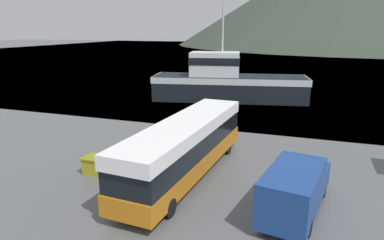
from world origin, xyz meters
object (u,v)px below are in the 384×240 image
tour_bus (186,145)px  fishing_boat (227,82)px  storage_bin (97,165)px  delivery_van (295,188)px

tour_bus → fishing_boat: bearing=101.6°
tour_bus → storage_bin: size_ratio=8.70×
fishing_boat → storage_bin: bearing=-16.5°
storage_bin → fishing_boat: bearing=84.6°
delivery_van → fishing_boat: fishing_boat is taller
delivery_van → fishing_boat: (-8.97, 24.19, 0.87)m
tour_bus → delivery_van: tour_bus is taller
delivery_van → storage_bin: delivery_van is taller
fishing_boat → delivery_van: bearing=9.3°
fishing_boat → storage_bin: size_ratio=12.59×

